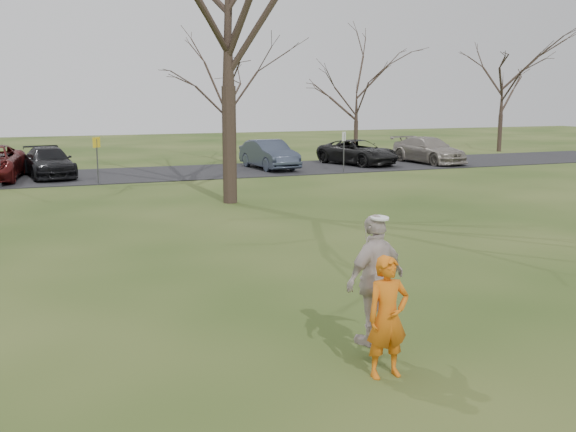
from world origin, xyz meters
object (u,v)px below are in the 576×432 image
Objects in this scene: car_7 at (429,150)px; catching_play at (375,280)px; car_3 at (49,162)px; player_defender at (388,317)px; big_tree at (227,4)px; car_6 at (358,152)px; car_5 at (269,154)px.

catching_play is (-16.74, -24.30, 0.41)m from car_7.
player_defender is at bearing -89.29° from car_3.
car_7 is (16.92, 25.01, -0.08)m from player_defender.
catching_play is 16.00m from big_tree.
car_7 is (4.19, -0.71, 0.04)m from car_6.
car_3 is at bearing 173.03° from car_5.
car_5 is (10.99, -0.36, 0.06)m from car_3.
catching_play reaches higher than car_7.
catching_play reaches higher than player_defender.
car_6 is 2.54× the size of catching_play.
big_tree is (5.94, -10.31, 6.26)m from car_3.
car_7 is at bearing -7.53° from car_5.
catching_play is (0.19, 0.71, 0.33)m from player_defender.
car_6 is 4.25m from car_7.
player_defender is 0.12× the size of big_tree.
car_3 is at bearing 98.76° from catching_play.
big_tree reaches higher than car_5.
car_7 is at bearing 56.68° from player_defender.
car_5 is 12.76m from big_tree.
player_defender is 26.04m from car_3.
catching_play is at bearing -111.18° from car_5.
car_5 is 5.43m from car_6.
car_5 reaches higher than car_6.
big_tree reaches higher than car_6.
car_3 is at bearing 119.94° from big_tree.
car_3 is 0.97× the size of car_6.
catching_play is (3.86, -25.07, 0.45)m from car_3.
big_tree is (2.26, 15.47, 6.14)m from player_defender.
car_3 reaches higher than car_6.
player_defender is at bearing -134.01° from car_6.
car_5 is 0.91× the size of car_7.
player_defender is 26.45m from car_5.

